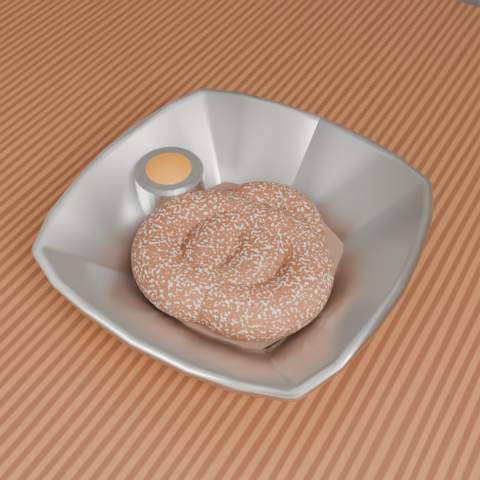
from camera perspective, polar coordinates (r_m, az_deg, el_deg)
The scene contains 7 objects.
table at distance 0.59m, azimuth 2.57°, elevation -6.24°, with size 1.20×0.80×0.75m.
serving_bowl at distance 0.48m, azimuth 0.00°, elevation -0.03°, with size 0.24×0.24×0.06m, color #B2B5B9.
parchment at distance 0.49m, azimuth 0.00°, elevation -1.55°, with size 0.14×0.14×0.00m, color brown.
donut_back at distance 0.49m, azimuth 1.91°, elevation 0.64°, with size 0.09×0.09×0.03m, color maroon.
donut_front at distance 0.47m, azimuth -2.67°, elevation -1.16°, with size 0.11×0.11×0.04m, color maroon.
donut_extra at distance 0.46m, azimuth 1.27°, elevation -2.52°, with size 0.11×0.11×0.04m, color maroon.
ramekin at distance 0.51m, azimuth -5.94°, elevation 4.61°, with size 0.05×0.05×0.05m.
Camera 1 is at (0.15, -0.29, 1.15)m, focal length 50.00 mm.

